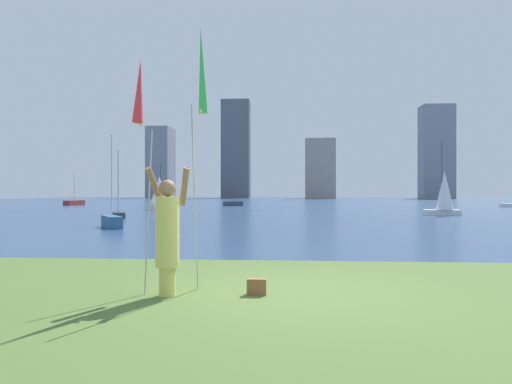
# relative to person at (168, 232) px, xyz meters

# --- Properties ---
(ground) EXTENTS (120.00, 138.00, 0.12)m
(ground) POSITION_rel_person_xyz_m (1.84, 51.29, -1.04)
(ground) COLOR #4C662D
(person) EXTENTS (0.73, 0.54, 1.99)m
(person) POSITION_rel_person_xyz_m (0.00, 0.00, 0.00)
(person) COLOR #D8CC66
(person) RESTS_ON ground
(kite_flag_left) EXTENTS (0.16, 0.81, 3.60)m
(kite_flag_left) POSITION_rel_person_xyz_m (-0.37, -0.19, 2.03)
(kite_flag_left) COLOR #B2B2B7
(kite_flag_left) RESTS_ON ground
(kite_flag_right) EXTENTS (0.16, 1.06, 4.41)m
(kite_flag_right) POSITION_rel_person_xyz_m (0.37, 0.82, 2.61)
(kite_flag_right) COLOR #B2B2B7
(kite_flag_right) RESTS_ON ground
(bag) EXTENTS (0.30, 0.13, 0.25)m
(bag) POSITION_rel_person_xyz_m (1.37, 0.16, -0.85)
(bag) COLOR brown
(bag) RESTS_ON ground
(sailboat_0) EXTENTS (2.34, 1.23, 5.00)m
(sailboat_0) POSITION_rel_person_xyz_m (12.28, 24.04, 0.46)
(sailboat_0) COLOR white
(sailboat_0) RESTS_ON ground
(sailboat_1) EXTENTS (1.52, 1.91, 4.15)m
(sailboat_1) POSITION_rel_person_xyz_m (-5.91, 12.58, -0.67)
(sailboat_1) COLOR #2D6084
(sailboat_1) RESTS_ON ground
(sailboat_3) EXTENTS (1.84, 3.03, 4.17)m
(sailboat_3) POSITION_rel_person_xyz_m (-8.59, 20.32, -0.71)
(sailboat_3) COLOR #333D51
(sailboat_3) RESTS_ON ground
(sailboat_5) EXTENTS (2.17, 1.67, 3.66)m
(sailboat_5) POSITION_rel_person_xyz_m (-4.16, 42.75, -0.68)
(sailboat_5) COLOR #333D51
(sailboat_5) RESTS_ON ground
(sailboat_6) EXTENTS (1.83, 3.02, 4.06)m
(sailboat_6) POSITION_rel_person_xyz_m (-9.14, 31.19, 0.46)
(sailboat_6) COLOR white
(sailboat_6) RESTS_ON ground
(sailboat_7) EXTENTS (1.64, 2.75, 3.68)m
(sailboat_7) POSITION_rel_person_xyz_m (-23.29, 44.66, -0.68)
(sailboat_7) COLOR maroon
(sailboat_7) RESTS_ON ground
(skyline_tower_0) EXTENTS (5.39, 7.92, 17.10)m
(skyline_tower_0) POSITION_rel_person_xyz_m (-28.98, 101.01, 7.57)
(skyline_tower_0) COLOR gray
(skyline_tower_0) RESTS_ON ground
(skyline_tower_1) EXTENTS (6.77, 5.39, 23.66)m
(skyline_tower_1) POSITION_rel_person_xyz_m (-10.66, 102.15, 10.85)
(skyline_tower_1) COLOR #565B66
(skyline_tower_1) RESTS_ON ground
(skyline_tower_2) EXTENTS (6.78, 3.61, 13.74)m
(skyline_tower_2) POSITION_rel_person_xyz_m (9.35, 97.34, 5.89)
(skyline_tower_2) COLOR gray
(skyline_tower_2) RESTS_ON ground
(skyline_tower_3) EXTENTS (7.03, 5.11, 21.24)m
(skyline_tower_3) POSITION_rel_person_xyz_m (35.83, 98.64, 9.64)
(skyline_tower_3) COLOR gray
(skyline_tower_3) RESTS_ON ground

